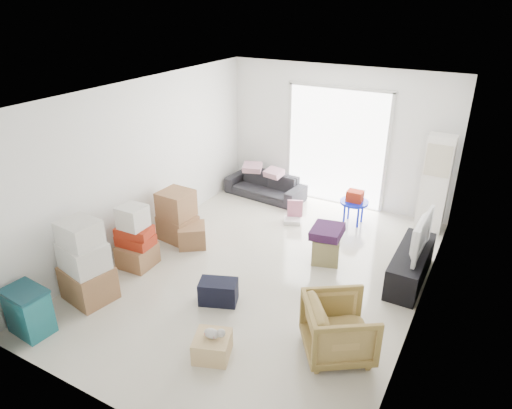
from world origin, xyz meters
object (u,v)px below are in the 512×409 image
Objects in this scene: tv_console at (411,265)px; television at (414,247)px; armchair at (339,326)px; wood_crate at (212,346)px; storage_bins at (29,311)px; kids_table at (354,200)px; ottoman at (326,249)px; sofa at (265,182)px; ac_tower at (435,184)px.

tv_console is 1.46× the size of television.
armchair is (-0.41, -1.97, 0.15)m from tv_console.
tv_console is 3.51× the size of wood_crate.
kids_table is (2.59, 4.83, 0.15)m from storage_bins.
television is at bearing 41.72° from storage_bins.
television reaches higher than tv_console.
wood_crate is (-1.67, -2.74, -0.10)m from tv_console.
storage_bins reaches higher than ottoman.
ottoman is (2.02, -1.76, -0.12)m from sofa.
television is 1.59× the size of storage_bins.
sofa is at bearing 4.46° from armchair.
wood_crate is (2.23, 0.74, -0.18)m from storage_bins.
ac_tower is 3.30m from sofa.
armchair is 1.27× the size of storage_bins.
sofa is 2.68× the size of storage_bins.
sofa is 3.99× the size of ottoman.
armchair is at bearing -74.92° from kids_table.
armchair reaches higher than tv_console.
tv_console reaches higher than wood_crate.
ottoman is 1.50m from kids_table.
television is at bearing -88.40° from ac_tower.
ottoman is 1.02× the size of wood_crate.
kids_table is (1.99, -0.29, 0.14)m from sofa.
kids_table is at bearing -2.81° from sofa.
ac_tower is 2.37m from ottoman.
tv_console is 1.28m from ottoman.
ac_tower is at bearing 57.34° from ottoman.
ac_tower is 1.90m from tv_console.
ac_tower is 1.40m from kids_table.
sofa reaches higher than television.
ac_tower is 4.87m from wood_crate.
ac_tower reaches higher than storage_bins.
armchair is at bearing -95.50° from ac_tower.
ac_tower reaches higher than television.
ac_tower is 1.82m from television.
tv_console is 3.69m from sofa.
storage_bins is 2.35m from wood_crate.
television is 2.40× the size of wood_crate.
ac_tower is 4.19× the size of ottoman.
kids_table is (-0.03, 1.48, 0.25)m from ottoman.
tv_console reaches higher than ottoman.
storage_bins is at bearing -128.01° from ottoman.
tv_console is at bearing -45.92° from armchair.
ac_tower is 2.71× the size of kids_table.
armchair reaches higher than sofa.
tv_console is 3.21m from wood_crate.
ottoman is at bearing 96.82° from television.
ottoman is (-1.28, -0.12, -0.34)m from television.
tv_console is at bearing 41.72° from storage_bins.
kids_table is 4.12m from wood_crate.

